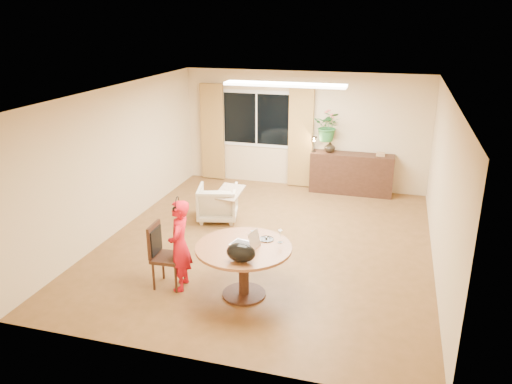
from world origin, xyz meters
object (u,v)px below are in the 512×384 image
dining_table (244,257)px  dining_chair (168,256)px  sideboard (351,174)px  armchair (218,203)px  child (180,245)px

dining_table → dining_chair: size_ratio=1.39×
dining_chair → sideboard: bearing=63.5°
dining_chair → armchair: dining_chair is taller
dining_table → dining_chair: dining_chair is taller
dining_chair → child: size_ratio=0.71×
dining_chair → child: (0.19, 0.00, 0.19)m
armchair → child: bearing=84.6°
dining_table → sideboard: bearing=78.0°
dining_table → sideboard: 4.87m
child → sideboard: child is taller
armchair → sideboard: size_ratio=0.42×
dining_table → dining_chair: (-1.12, -0.04, -0.12)m
dining_table → armchair: (-1.30, 2.52, -0.26)m
dining_chair → child: bearing=-2.4°
dining_table → child: size_ratio=0.99×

